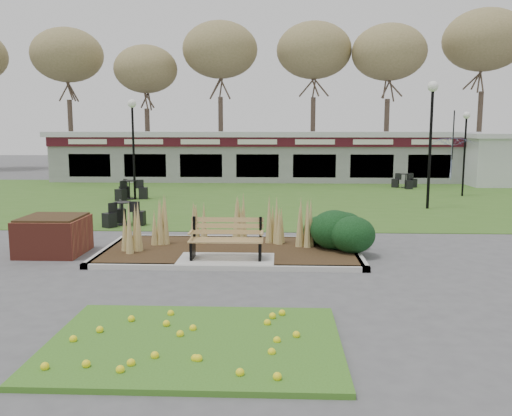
{
  "coord_description": "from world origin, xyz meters",
  "views": [
    {
      "loc": [
        1.19,
        -11.98,
        3.11
      ],
      "look_at": [
        0.61,
        2.0,
        1.04
      ],
      "focal_mm": 38.0,
      "sensor_mm": 36.0,
      "label": 1
    }
  ],
  "objects_px": {
    "brick_planter": "(53,235)",
    "lamp_post_far_right": "(466,135)",
    "park_bench": "(227,238)",
    "lamp_post_mid_right": "(432,116)",
    "lamp_post_far_left": "(133,127)",
    "bistro_set_a": "(130,193)",
    "food_pavilion": "(258,156)",
    "bistro_set_d": "(406,183)",
    "patio_umbrella": "(452,158)",
    "car_black": "(128,165)",
    "service_hut": "(505,159)",
    "bistro_set_b": "(123,217)",
    "car_silver": "(103,160)"
  },
  "relations": [
    {
      "from": "brick_planter",
      "to": "lamp_post_far_right",
      "type": "height_order",
      "value": "lamp_post_far_right"
    },
    {
      "from": "park_bench",
      "to": "lamp_post_mid_right",
      "type": "height_order",
      "value": "lamp_post_mid_right"
    },
    {
      "from": "lamp_post_far_left",
      "to": "bistro_set_a",
      "type": "relative_size",
      "value": 2.82
    },
    {
      "from": "bistro_set_a",
      "to": "brick_planter",
      "type": "bearing_deg",
      "value": -84.8
    },
    {
      "from": "food_pavilion",
      "to": "lamp_post_mid_right",
      "type": "distance_m",
      "value": 13.12
    },
    {
      "from": "lamp_post_far_left",
      "to": "bistro_set_d",
      "type": "height_order",
      "value": "lamp_post_far_left"
    },
    {
      "from": "patio_umbrella",
      "to": "car_black",
      "type": "height_order",
      "value": "patio_umbrella"
    },
    {
      "from": "patio_umbrella",
      "to": "car_black",
      "type": "distance_m",
      "value": 20.44
    },
    {
      "from": "bistro_set_a",
      "to": "bistro_set_d",
      "type": "height_order",
      "value": "bistro_set_a"
    },
    {
      "from": "food_pavilion",
      "to": "patio_umbrella",
      "type": "relative_size",
      "value": 8.83
    },
    {
      "from": "park_bench",
      "to": "car_black",
      "type": "bearing_deg",
      "value": 110.81
    },
    {
      "from": "car_black",
      "to": "service_hut",
      "type": "bearing_deg",
      "value": -106.32
    },
    {
      "from": "patio_umbrella",
      "to": "bistro_set_d",
      "type": "bearing_deg",
      "value": 110.24
    },
    {
      "from": "bistro_set_b",
      "to": "bistro_set_a",
      "type": "bearing_deg",
      "value": 103.63
    },
    {
      "from": "bistro_set_b",
      "to": "bistro_set_d",
      "type": "distance_m",
      "value": 16.27
    },
    {
      "from": "service_hut",
      "to": "lamp_post_far_left",
      "type": "relative_size",
      "value": 1.02
    },
    {
      "from": "bistro_set_b",
      "to": "lamp_post_far_left",
      "type": "bearing_deg",
      "value": 101.58
    },
    {
      "from": "car_silver",
      "to": "car_black",
      "type": "bearing_deg",
      "value": -127.6
    },
    {
      "from": "lamp_post_far_right",
      "to": "bistro_set_b",
      "type": "height_order",
      "value": "lamp_post_far_right"
    },
    {
      "from": "service_hut",
      "to": "park_bench",
      "type": "bearing_deg",
      "value": -127.25
    },
    {
      "from": "bistro_set_a",
      "to": "patio_umbrella",
      "type": "relative_size",
      "value": 0.55
    },
    {
      "from": "lamp_post_far_right",
      "to": "bistro_set_d",
      "type": "height_order",
      "value": "lamp_post_far_right"
    },
    {
      "from": "lamp_post_far_left",
      "to": "brick_planter",
      "type": "bearing_deg",
      "value": -86.09
    },
    {
      "from": "bistro_set_a",
      "to": "patio_umbrella",
      "type": "xyz_separation_m",
      "value": [
        14.41,
        1.65,
        1.47
      ]
    },
    {
      "from": "lamp_post_mid_right",
      "to": "car_black",
      "type": "bearing_deg",
      "value": 138.09
    },
    {
      "from": "park_bench",
      "to": "bistro_set_a",
      "type": "xyz_separation_m",
      "value": [
        -5.34,
        11.1,
        -0.29
      ]
    },
    {
      "from": "car_black",
      "to": "brick_planter",
      "type": "bearing_deg",
      "value": -172.43
    },
    {
      "from": "brick_planter",
      "to": "bistro_set_b",
      "type": "bearing_deg",
      "value": 81.51
    },
    {
      "from": "bistro_set_d",
      "to": "car_silver",
      "type": "relative_size",
      "value": 0.3
    },
    {
      "from": "bistro_set_d",
      "to": "car_black",
      "type": "bearing_deg",
      "value": 157.91
    },
    {
      "from": "lamp_post_far_right",
      "to": "lamp_post_far_left",
      "type": "height_order",
      "value": "lamp_post_far_left"
    },
    {
      "from": "lamp_post_far_left",
      "to": "bistro_set_d",
      "type": "xyz_separation_m",
      "value": [
        12.92,
        5.02,
        -2.89
      ]
    },
    {
      "from": "brick_planter",
      "to": "bistro_set_b",
      "type": "xyz_separation_m",
      "value": [
        0.6,
        4.0,
        -0.21
      ]
    },
    {
      "from": "service_hut",
      "to": "lamp_post_mid_right",
      "type": "bearing_deg",
      "value": -126.08
    },
    {
      "from": "lamp_post_mid_right",
      "to": "bistro_set_b",
      "type": "distance_m",
      "value": 11.96
    },
    {
      "from": "park_bench",
      "to": "bistro_set_d",
      "type": "relative_size",
      "value": 1.24
    },
    {
      "from": "park_bench",
      "to": "bistro_set_b",
      "type": "xyz_separation_m",
      "value": [
        -3.8,
        4.75,
        -0.32
      ]
    },
    {
      "from": "lamp_post_mid_right",
      "to": "lamp_post_far_right",
      "type": "bearing_deg",
      "value": 56.49
    },
    {
      "from": "service_hut",
      "to": "car_silver",
      "type": "relative_size",
      "value": 0.95
    },
    {
      "from": "lamp_post_mid_right",
      "to": "car_black",
      "type": "distance_m",
      "value": 21.22
    },
    {
      "from": "food_pavilion",
      "to": "car_black",
      "type": "height_order",
      "value": "food_pavilion"
    },
    {
      "from": "bistro_set_a",
      "to": "service_hut",
      "type": "bearing_deg",
      "value": 19.44
    },
    {
      "from": "service_hut",
      "to": "lamp_post_far_right",
      "type": "xyz_separation_m",
      "value": [
        -3.87,
        -4.94,
        1.35
      ]
    },
    {
      "from": "bistro_set_d",
      "to": "car_black",
      "type": "distance_m",
      "value": 17.81
    },
    {
      "from": "lamp_post_far_left",
      "to": "lamp_post_far_right",
      "type": "bearing_deg",
      "value": 6.53
    },
    {
      "from": "brick_planter",
      "to": "car_silver",
      "type": "distance_m",
      "value": 26.98
    },
    {
      "from": "brick_planter",
      "to": "service_hut",
      "type": "distance_m",
      "value": 24.71
    },
    {
      "from": "lamp_post_mid_right",
      "to": "bistro_set_a",
      "type": "bearing_deg",
      "value": 169.38
    },
    {
      "from": "bistro_set_a",
      "to": "patio_umbrella",
      "type": "bearing_deg",
      "value": 6.53
    },
    {
      "from": "brick_planter",
      "to": "bistro_set_d",
      "type": "bearing_deg",
      "value": 51.57
    }
  ]
}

